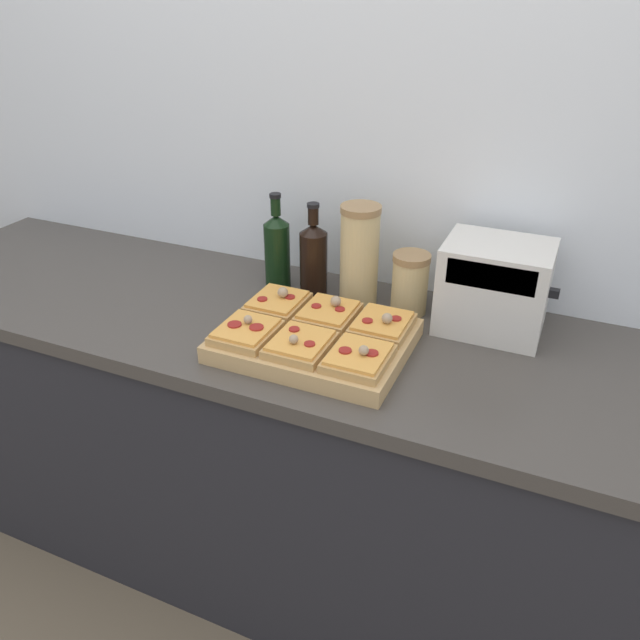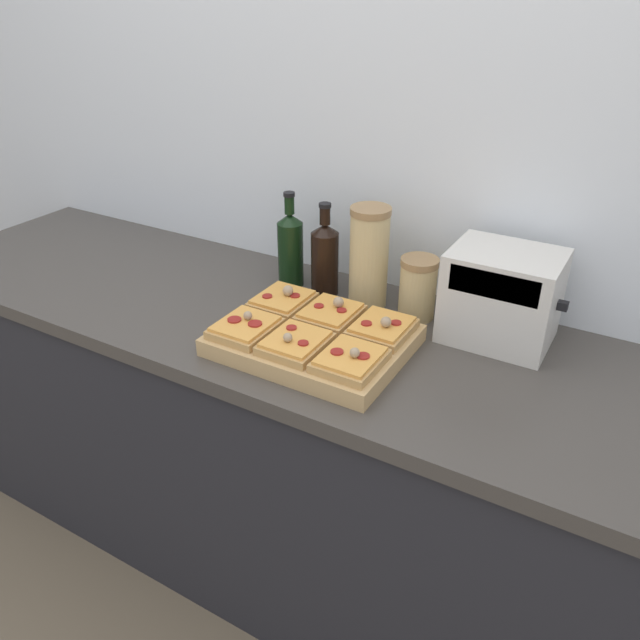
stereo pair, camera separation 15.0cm
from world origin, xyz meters
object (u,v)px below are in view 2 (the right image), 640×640
(grain_jar_short, at_px, (418,288))
(toaster_oven, at_px, (502,296))
(cutting_board, at_px, (314,340))
(olive_oil_bottle, at_px, (290,248))
(grain_jar_tall, at_px, (369,257))
(wine_bottle, at_px, (325,258))

(grain_jar_short, xyz_separation_m, toaster_oven, (0.22, -0.00, 0.03))
(cutting_board, height_order, olive_oil_bottle, olive_oil_bottle)
(grain_jar_short, bearing_deg, cutting_board, -118.98)
(toaster_oven, bearing_deg, olive_oil_bottle, 179.92)
(olive_oil_bottle, distance_m, grain_jar_short, 0.39)
(grain_jar_short, bearing_deg, grain_jar_tall, 180.00)
(olive_oil_bottle, height_order, wine_bottle, olive_oil_bottle)
(cutting_board, distance_m, toaster_oven, 0.47)
(wine_bottle, height_order, toaster_oven, wine_bottle)
(cutting_board, xyz_separation_m, wine_bottle, (-0.13, 0.27, 0.09))
(toaster_oven, bearing_deg, wine_bottle, 179.90)
(wine_bottle, xyz_separation_m, grain_jar_short, (0.28, 0.00, -0.03))
(cutting_board, bearing_deg, grain_jar_short, 61.02)
(olive_oil_bottle, distance_m, wine_bottle, 0.11)
(cutting_board, xyz_separation_m, toaster_oven, (0.37, 0.27, 0.09))
(grain_jar_tall, height_order, toaster_oven, grain_jar_tall)
(olive_oil_bottle, bearing_deg, wine_bottle, -0.00)
(grain_jar_short, bearing_deg, olive_oil_bottle, 180.00)
(cutting_board, height_order, toaster_oven, toaster_oven)
(olive_oil_bottle, height_order, grain_jar_short, olive_oil_bottle)
(grain_jar_tall, distance_m, toaster_oven, 0.36)
(cutting_board, height_order, grain_jar_short, grain_jar_short)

